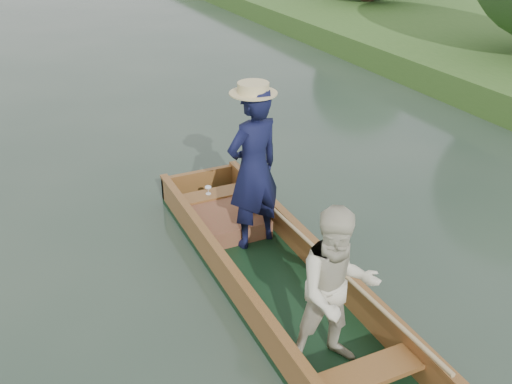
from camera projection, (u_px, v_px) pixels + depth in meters
name	position (u px, v px, depth m)	size (l,w,h in m)	color
ground	(279.00, 293.00, 6.14)	(120.00, 120.00, 0.00)	#283D30
punt	(280.00, 242.00, 5.89)	(1.12, 5.00, 2.04)	black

